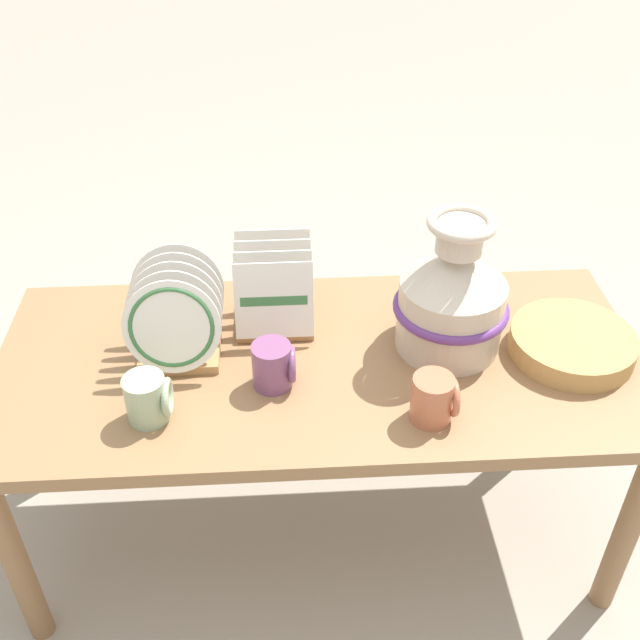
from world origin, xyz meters
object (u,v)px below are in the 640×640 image
object	(u,v)px
dish_rack_round_plates	(176,321)
mug_terracotta_glaze	(434,399)
mug_plum_glaze	(274,365)
ceramic_vase	(452,296)
mug_sage_glaze	(149,398)
dish_rack_square_plates	(274,297)
wicker_charger_stack	(572,343)

from	to	relation	value
dish_rack_round_plates	mug_terracotta_glaze	world-z (taller)	dish_rack_round_plates
dish_rack_round_plates	mug_plum_glaze	world-z (taller)	dish_rack_round_plates
ceramic_vase	mug_sage_glaze	distance (m)	0.69
ceramic_vase	mug_terracotta_glaze	bearing A→B (deg)	-107.68
dish_rack_square_plates	wicker_charger_stack	world-z (taller)	dish_rack_square_plates
dish_rack_square_plates	wicker_charger_stack	xyz separation A→B (m)	(0.67, -0.16, -0.04)
mug_terracotta_glaze	mug_sage_glaze	bearing A→B (deg)	176.53
ceramic_vase	mug_plum_glaze	distance (m)	0.42
wicker_charger_stack	mug_sage_glaze	distance (m)	0.95
mug_sage_glaze	mug_plum_glaze	bearing A→B (deg)	18.94
mug_terracotta_glaze	mug_plum_glaze	bearing A→B (deg)	159.19
wicker_charger_stack	mug_plum_glaze	bearing A→B (deg)	-174.53
dish_rack_square_plates	mug_plum_glaze	bearing A→B (deg)	-90.74
wicker_charger_stack	mug_plum_glaze	size ratio (longest dim) A/B	2.70
dish_rack_round_plates	wicker_charger_stack	distance (m)	0.89
dish_rack_round_plates	dish_rack_square_plates	size ratio (longest dim) A/B	1.15
mug_terracotta_glaze	wicker_charger_stack	bearing A→B (deg)	28.01
ceramic_vase	dish_rack_square_plates	world-z (taller)	ceramic_vase
wicker_charger_stack	mug_plum_glaze	distance (m)	0.68
wicker_charger_stack	mug_sage_glaze	xyz separation A→B (m)	(-0.93, -0.15, 0.03)
mug_plum_glaze	mug_sage_glaze	bearing A→B (deg)	-161.06
mug_sage_glaze	wicker_charger_stack	bearing A→B (deg)	9.30
dish_rack_square_plates	mug_plum_glaze	xyz separation A→B (m)	(-0.00, -0.23, -0.02)
wicker_charger_stack	mug_terracotta_glaze	bearing A→B (deg)	-151.99
mug_terracotta_glaze	mug_sage_glaze	distance (m)	0.58
dish_rack_square_plates	wicker_charger_stack	distance (m)	0.69
dish_rack_square_plates	mug_terracotta_glaze	bearing A→B (deg)	-47.35
mug_terracotta_glaze	mug_plum_glaze	world-z (taller)	same
dish_rack_square_plates	mug_plum_glaze	distance (m)	0.23
mug_plum_glaze	dish_rack_round_plates	bearing A→B (deg)	152.75
dish_rack_square_plates	mug_terracotta_glaze	world-z (taller)	dish_rack_square_plates
dish_rack_round_plates	wicker_charger_stack	bearing A→B (deg)	-2.92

